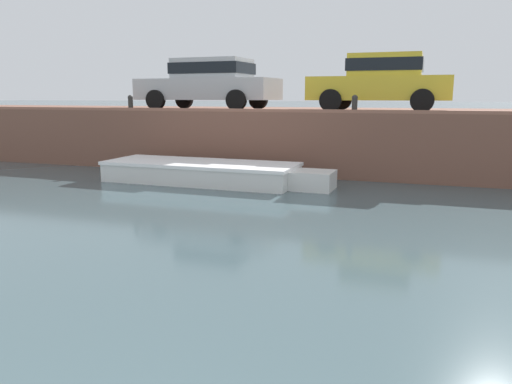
{
  "coord_description": "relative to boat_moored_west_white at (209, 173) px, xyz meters",
  "views": [
    {
      "loc": [
        1.16,
        -0.6,
        2.11
      ],
      "look_at": [
        -0.51,
        4.2,
        1.13
      ],
      "focal_mm": 35.0,
      "sensor_mm": 36.0,
      "label": 1
    }
  ],
  "objects": [
    {
      "name": "mooring_bollard_mid",
      "position": [
        3.25,
        1.73,
        1.68
      ],
      "size": [
        0.15,
        0.15,
        0.45
      ],
      "color": "#2D2B28",
      "rests_on": "far_quay_wall"
    },
    {
      "name": "boat_moored_west_white",
      "position": [
        0.0,
        0.0,
        0.0
      ],
      "size": [
        5.75,
        1.76,
        0.51
      ],
      "color": "white",
      "rests_on": "ground"
    },
    {
      "name": "mooring_bollard_west",
      "position": [
        -3.29,
        1.73,
        1.68
      ],
      "size": [
        0.15,
        0.15,
        0.45
      ],
      "color": "#2D2B28",
      "rests_on": "far_quay_wall"
    },
    {
      "name": "car_leftmost_silver",
      "position": [
        -1.49,
        3.4,
        2.29
      ],
      "size": [
        4.41,
        2.07,
        1.54
      ],
      "color": "#B7BABC",
      "rests_on": "far_quay_wall"
    },
    {
      "name": "far_quay_wall",
      "position": [
        3.92,
        4.48,
        0.59
      ],
      "size": [
        60.0,
        6.0,
        1.69
      ],
      "primitive_type": "cube",
      "color": "brown",
      "rests_on": "ground"
    },
    {
      "name": "ground_plane",
      "position": [
        3.92,
        -4.51,
        -0.25
      ],
      "size": [
        400.0,
        400.0,
        0.0
      ],
      "primitive_type": "plane",
      "color": "#3D5156"
    },
    {
      "name": "car_left_inner_yellow",
      "position": [
        3.72,
        3.4,
        2.29
      ],
      "size": [
        3.81,
        1.96,
        1.54
      ],
      "color": "yellow",
      "rests_on": "far_quay_wall"
    },
    {
      "name": "far_wall_coping",
      "position": [
        3.92,
        1.6,
        1.48
      ],
      "size": [
        60.0,
        0.24,
        0.08
      ],
      "primitive_type": "cube",
      "color": "#925F4C",
      "rests_on": "far_quay_wall"
    }
  ]
}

